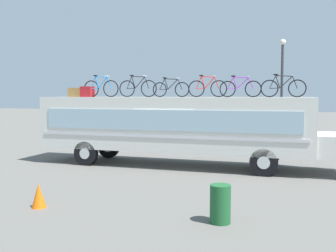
{
  "coord_description": "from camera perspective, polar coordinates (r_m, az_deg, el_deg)",
  "views": [
    {
      "loc": [
        4.93,
        -15.96,
        3.02
      ],
      "look_at": [
        -0.2,
        0.0,
        1.71
      ],
      "focal_mm": 41.73,
      "sensor_mm": 36.0,
      "label": 1
    }
  ],
  "objects": [
    {
      "name": "street_lamp",
      "position": [
        21.82,
        16.29,
        5.59
      ],
      "size": [
        0.31,
        0.31,
        6.0
      ],
      "color": "#38383D",
      "rests_on": "ground"
    },
    {
      "name": "bus",
      "position": [
        16.69,
        1.28,
        0.23
      ],
      "size": [
        12.71,
        2.53,
        2.95
      ],
      "color": "silver",
      "rests_on": "ground"
    },
    {
      "name": "rooftop_bicycle_4",
      "position": [
        16.67,
        5.77,
        5.57
      ],
      "size": [
        1.67,
        0.44,
        0.94
      ],
      "color": "black",
      "rests_on": "bus"
    },
    {
      "name": "ground_plane",
      "position": [
        16.97,
        0.64,
        -5.77
      ],
      "size": [
        120.0,
        120.0,
        0.0
      ],
      "primitive_type": "plane",
      "color": "#605E59"
    },
    {
      "name": "luggage_bag_1",
      "position": [
        18.8,
        -13.15,
        4.8
      ],
      "size": [
        0.69,
        0.49,
        0.42
      ],
      "primitive_type": "cube",
      "color": "olive",
      "rests_on": "bus"
    },
    {
      "name": "rooftop_bicycle_2",
      "position": [
        17.19,
        -4.45,
        5.59
      ],
      "size": [
        1.76,
        0.44,
        0.97
      ],
      "color": "black",
      "rests_on": "bus"
    },
    {
      "name": "traffic_cone",
      "position": [
        11.23,
        -18.35,
        -9.61
      ],
      "size": [
        0.39,
        0.39,
        0.66
      ],
      "primitive_type": "cone",
      "color": "orange",
      "rests_on": "ground"
    },
    {
      "name": "rooftop_bicycle_6",
      "position": [
        15.66,
        16.46,
        5.42
      ],
      "size": [
        1.7,
        0.44,
        0.9
      ],
      "color": "black",
      "rests_on": "bus"
    },
    {
      "name": "trash_bin",
      "position": [
        9.49,
        7.65,
        -11.22
      ],
      "size": [
        0.49,
        0.49,
        0.92
      ],
      "primitive_type": "cylinder",
      "color": "#1E592D",
      "rests_on": "ground"
    },
    {
      "name": "rooftop_bicycle_5",
      "position": [
        15.71,
        10.49,
        5.48
      ],
      "size": [
        1.65,
        0.44,
        0.86
      ],
      "color": "black",
      "rests_on": "bus"
    },
    {
      "name": "luggage_bag_2",
      "position": [
        17.91,
        -11.68,
        4.92
      ],
      "size": [
        0.53,
        0.44,
        0.47
      ],
      "primitive_type": "cube",
      "color": "maroon",
      "rests_on": "bus"
    },
    {
      "name": "rooftop_bicycle_1",
      "position": [
        17.54,
        -9.77,
        5.51
      ],
      "size": [
        1.69,
        0.44,
        0.98
      ],
      "color": "black",
      "rests_on": "bus"
    },
    {
      "name": "rooftop_bicycle_3",
      "position": [
        16.91,
        0.39,
        5.47
      ],
      "size": [
        1.65,
        0.44,
        0.86
      ],
      "color": "black",
      "rests_on": "bus"
    }
  ]
}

